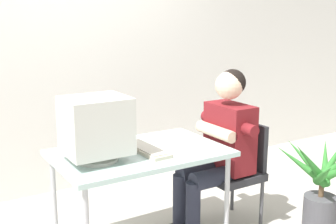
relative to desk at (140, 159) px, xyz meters
name	(u,v)px	position (x,y,z in m)	size (l,w,h in m)	color
wall_back	(98,32)	(0.30, 1.40, 0.82)	(8.00, 0.10, 3.00)	silver
desk	(140,159)	(0.00, 0.00, 0.00)	(1.17, 0.76, 0.74)	#B7B7BC
crt_monitor	(96,126)	(-0.33, -0.04, 0.29)	(0.41, 0.35, 0.42)	silver
keyboard	(146,149)	(0.03, -0.03, 0.07)	(0.16, 0.47, 0.03)	beige
office_chair	(236,167)	(0.85, -0.03, -0.21)	(0.42, 0.42, 0.82)	#4C4C51
person_seated	(220,143)	(0.68, -0.03, 0.02)	(0.70, 0.60, 1.26)	maroon
potted_plant	(321,187)	(1.31, -0.51, -0.31)	(0.64, 0.73, 0.78)	#4C4C51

